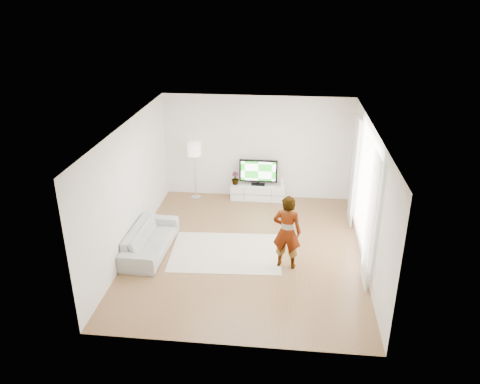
# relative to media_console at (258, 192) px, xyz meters

# --- Properties ---
(floor) EXTENTS (6.00, 6.00, 0.00)m
(floor) POSITION_rel_media_console_xyz_m (-0.06, -2.76, -0.21)
(floor) COLOR olive
(floor) RESTS_ON ground
(ceiling) EXTENTS (6.00, 6.00, 0.00)m
(ceiling) POSITION_rel_media_console_xyz_m (-0.06, -2.76, 2.59)
(ceiling) COLOR white
(ceiling) RESTS_ON wall_back
(wall_left) EXTENTS (0.02, 6.00, 2.80)m
(wall_left) POSITION_rel_media_console_xyz_m (-2.56, -2.76, 1.19)
(wall_left) COLOR white
(wall_left) RESTS_ON floor
(wall_right) EXTENTS (0.02, 6.00, 2.80)m
(wall_right) POSITION_rel_media_console_xyz_m (2.44, -2.76, 1.19)
(wall_right) COLOR white
(wall_right) RESTS_ON floor
(wall_back) EXTENTS (5.00, 0.02, 2.80)m
(wall_back) POSITION_rel_media_console_xyz_m (-0.06, 0.24, 1.19)
(wall_back) COLOR white
(wall_back) RESTS_ON floor
(wall_front) EXTENTS (5.00, 0.02, 2.80)m
(wall_front) POSITION_rel_media_console_xyz_m (-0.06, -5.76, 1.19)
(wall_front) COLOR white
(wall_front) RESTS_ON floor
(window) EXTENTS (0.01, 2.60, 2.50)m
(window) POSITION_rel_media_console_xyz_m (2.42, -2.46, 1.24)
(window) COLOR white
(window) RESTS_ON wall_right
(curtain_near) EXTENTS (0.04, 0.70, 2.60)m
(curtain_near) POSITION_rel_media_console_xyz_m (2.34, -3.76, 1.14)
(curtain_near) COLOR white
(curtain_near) RESTS_ON floor
(curtain_far) EXTENTS (0.04, 0.70, 2.60)m
(curtain_far) POSITION_rel_media_console_xyz_m (2.34, -1.16, 1.14)
(curtain_far) COLOR white
(curtain_far) RESTS_ON floor
(media_console) EXTENTS (1.47, 0.42, 0.41)m
(media_console) POSITION_rel_media_console_xyz_m (0.00, 0.00, 0.00)
(media_console) COLOR white
(media_console) RESTS_ON floor
(television) EXTENTS (1.02, 0.20, 0.71)m
(television) POSITION_rel_media_console_xyz_m (0.00, 0.03, 0.59)
(television) COLOR black
(television) RESTS_ON media_console
(game_console) EXTENTS (0.05, 0.16, 0.21)m
(game_console) POSITION_rel_media_console_xyz_m (0.64, -0.00, 0.31)
(game_console) COLOR white
(game_console) RESTS_ON media_console
(potted_plant) EXTENTS (0.24, 0.24, 0.34)m
(potted_plant) POSITION_rel_media_console_xyz_m (-0.62, 0.00, 0.38)
(potted_plant) COLOR #3F7238
(potted_plant) RESTS_ON media_console
(rug) EXTENTS (2.47, 1.85, 0.01)m
(rug) POSITION_rel_media_console_xyz_m (-0.49, -2.90, -0.20)
(rug) COLOR beige
(rug) RESTS_ON floor
(player) EXTENTS (0.64, 0.47, 1.59)m
(player) POSITION_rel_media_console_xyz_m (0.82, -3.31, 0.60)
(player) COLOR #334772
(player) RESTS_ON rug
(sofa) EXTENTS (0.84, 2.00, 0.58)m
(sofa) POSITION_rel_media_console_xyz_m (-2.14, -3.01, 0.08)
(sofa) COLOR #A5A5A1
(sofa) RESTS_ON floor
(floor_lamp) EXTENTS (0.35, 0.35, 1.56)m
(floor_lamp) POSITION_rel_media_console_xyz_m (-1.71, -0.06, 1.11)
(floor_lamp) COLOR silver
(floor_lamp) RESTS_ON floor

